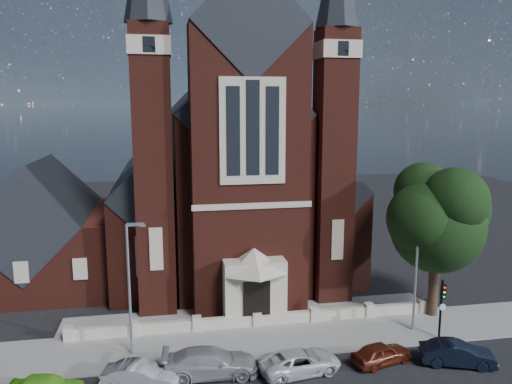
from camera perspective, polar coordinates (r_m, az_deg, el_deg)
ground at (r=42.44m, az=-2.06°, el=-10.35°), size 120.00×120.00×0.00m
pavement_strip at (r=32.93m, az=0.74°, el=-16.60°), size 60.00×5.00×0.12m
forecourt_paving at (r=36.49m, az=-0.51°, el=-13.84°), size 26.00×3.00×0.14m
forecourt_wall at (r=34.70m, az=0.08°, el=-15.15°), size 24.00×0.40×0.90m
church at (r=48.13m, az=-3.51°, el=2.13°), size 20.01×34.90×29.20m
parish_hall at (r=44.90m, az=-23.41°, el=-4.68°), size 12.00×12.20×10.24m
street_tree at (r=36.10m, az=20.42°, el=-3.10°), size 6.40×6.60×10.70m
street_lamp_left at (r=30.22m, az=-14.15°, el=-9.93°), size 1.16×0.22×8.09m
street_lamp_right at (r=34.06m, az=18.00°, el=-7.84°), size 1.16×0.22×8.09m
traffic_signal at (r=33.87m, az=20.48°, el=-11.70°), size 0.28×0.42×4.00m
car_silver_a at (r=28.58m, az=-13.06°, el=-19.77°), size 4.27×2.39×1.33m
car_silver_b at (r=29.03m, az=-5.21°, el=-18.82°), size 5.41×2.50×1.53m
car_white_suv at (r=29.32m, az=5.04°, el=-18.78°), size 4.90×2.84×1.29m
car_dark_red at (r=30.95m, az=14.13°, el=-17.45°), size 3.93×2.42×1.25m
car_navy at (r=32.08m, az=22.03°, el=-16.76°), size 4.38×2.71×1.36m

